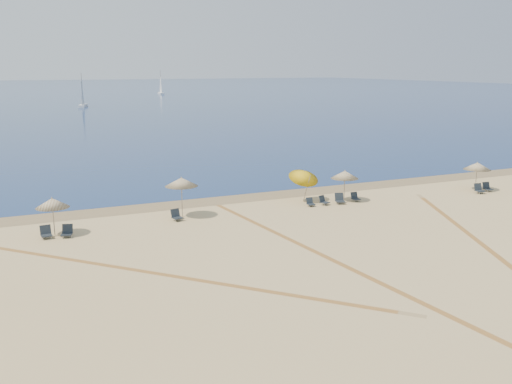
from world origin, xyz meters
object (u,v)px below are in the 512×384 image
chair_6 (324,201)px  umbrella_4 (345,175)px  umbrella_2 (181,182)px  chair_5 (310,202)px  chair_10 (487,187)px  umbrella_5 (477,166)px  sailboat_2 (82,97)px  chair_3 (67,231)px  chair_7 (340,199)px  chair_9 (479,189)px  umbrella_3 (304,175)px  chair_2 (46,233)px  chair_8 (355,197)px  sailboat_0 (161,87)px  chair_4 (176,215)px  umbrella_1 (52,203)px

chair_6 → umbrella_4: bearing=-10.4°
umbrella_2 → chair_5: (8.97, -0.87, -2.03)m
chair_10 → umbrella_5: bearing=135.4°
umbrella_4 → chair_10: umbrella_4 is taller
chair_5 → chair_10: 15.06m
sailboat_2 → chair_3: bearing=-81.4°
chair_6 → chair_10: (13.94, -1.34, 0.02)m
umbrella_4 → umbrella_5: size_ratio=1.01×
umbrella_5 → chair_7: (-12.20, 0.48, -1.59)m
chair_9 → chair_10: 1.13m
umbrella_3 → chair_3: 16.72m
umbrella_2 → chair_2: 8.76m
umbrella_5 → chair_2: (-31.87, 0.14, -1.60)m
umbrella_5 → chair_3: bearing=-179.8°
chair_8 → chair_10: size_ratio=0.83×
chair_5 → chair_7: size_ratio=0.69×
chair_6 → sailboat_0: sailboat_0 is taller
chair_4 → chair_9: 23.54m
chair_7 → chair_10: (12.72, -1.17, -0.01)m
umbrella_1 → umbrella_3: bearing=4.9°
umbrella_1 → umbrella_5: umbrella_5 is taller
umbrella_5 → chair_6: (-13.42, 0.65, -1.63)m
umbrella_1 → chair_4: umbrella_1 is taller
chair_3 → chair_4: (6.70, 0.91, 0.00)m
chair_5 → sailboat_0: sailboat_0 is taller
umbrella_2 → chair_6: (10.03, -0.88, -2.01)m
umbrella_2 → chair_4: 2.19m
umbrella_1 → umbrella_4: 19.90m
umbrella_5 → chair_4: bearing=178.0°
chair_3 → chair_10: size_ratio=1.09×
chair_9 → sailboat_0: 165.92m
umbrella_3 → sailboat_2: sailboat_2 is taller
chair_7 → chair_9: size_ratio=1.10×
chair_4 → chair_10: (24.57, -1.51, -0.00)m
umbrella_1 → umbrella_3: (17.14, 1.48, 0.04)m
umbrella_3 → chair_6: (0.82, -1.39, -1.67)m
chair_8 → chair_3: bearing=-177.8°
chair_4 → umbrella_5: bearing=-14.8°
umbrella_1 → umbrella_2: 8.00m
umbrella_3 → umbrella_4: 2.94m
umbrella_4 → chair_6: (-1.94, -0.39, -1.65)m
umbrella_5 → chair_6: umbrella_5 is taller
umbrella_5 → chair_9: bearing=-121.4°
umbrella_5 → chair_3: 30.79m
umbrella_1 → sailboat_2: (15.17, 108.69, 0.53)m
chair_3 → sailboat_0: (47.75, 164.12, 2.16)m
chair_10 → umbrella_1: bearing=-173.7°
sailboat_2 → umbrella_5: bearing=-65.4°
umbrella_1 → chair_7: size_ratio=2.60×
umbrella_3 → sailboat_2: size_ratio=0.33×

